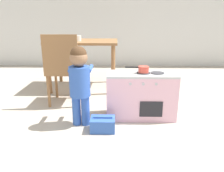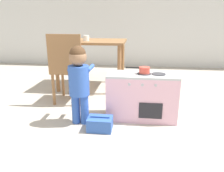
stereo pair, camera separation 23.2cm
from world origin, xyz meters
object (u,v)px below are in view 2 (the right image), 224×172
object	(u,v)px
child_figure	(79,77)
dining_chair_near	(68,67)
dining_table	(92,47)
cup_on_table	(86,38)
play_kitchen	(142,96)
toy_basket	(100,124)
toy_pot	(144,70)

from	to	relation	value
child_figure	dining_chair_near	size ratio (longest dim) A/B	0.91
dining_table	cup_on_table	bearing A→B (deg)	-114.49
dining_chair_near	play_kitchen	bearing A→B (deg)	-21.18
toy_basket	dining_table	xyz separation A→B (m)	(-0.38, 1.45, 0.57)
play_kitchen	cup_on_table	xyz separation A→B (m)	(-0.84, 0.99, 0.54)
toy_pot	toy_basket	xyz separation A→B (m)	(-0.42, -0.34, -0.48)
play_kitchen	cup_on_table	bearing A→B (deg)	130.18
toy_pot	toy_basket	distance (m)	0.72
toy_pot	dining_table	world-z (taller)	dining_table
play_kitchen	dining_chair_near	distance (m)	1.02
play_kitchen	dining_chair_near	world-z (taller)	dining_chair_near
dining_table	dining_chair_near	world-z (taller)	dining_chair_near
play_kitchen	dining_table	distance (m)	1.42
toy_pot	dining_table	size ratio (longest dim) A/B	0.24
toy_pot	dining_chair_near	bearing A→B (deg)	159.11
child_figure	toy_basket	xyz separation A→B (m)	(0.23, -0.13, -0.44)
play_kitchen	toy_pot	bearing A→B (deg)	2.18
dining_chair_near	cup_on_table	distance (m)	0.71
toy_pot	dining_chair_near	world-z (taller)	dining_chair_near
child_figure	dining_chair_near	bearing A→B (deg)	117.40
toy_basket	cup_on_table	distance (m)	1.58
cup_on_table	toy_pot	bearing A→B (deg)	-49.38
child_figure	dining_chair_near	world-z (taller)	dining_chair_near
toy_pot	dining_table	xyz separation A→B (m)	(-0.80, 1.11, 0.09)
dining_chair_near	cup_on_table	bearing A→B (deg)	81.72
play_kitchen	child_figure	bearing A→B (deg)	-161.89
play_kitchen	toy_pot	distance (m)	0.30
toy_pot	dining_chair_near	size ratio (longest dim) A/B	0.29
play_kitchen	toy_pot	xyz separation A→B (m)	(0.01, 0.00, 0.30)
dining_chair_near	dining_table	bearing A→B (deg)	78.99
dining_table	dining_chair_near	size ratio (longest dim) A/B	1.18
dining_table	cup_on_table	distance (m)	0.20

